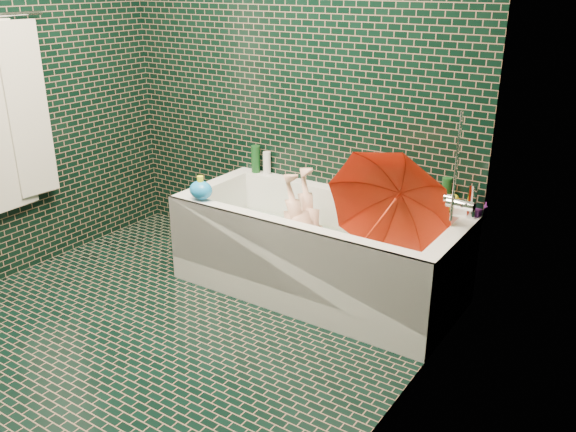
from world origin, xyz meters
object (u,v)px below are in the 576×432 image
Objects in this scene: child at (306,243)px; bath_toy at (201,190)px; umbrella at (381,219)px; rubber_duck at (448,204)px; bathtub at (317,259)px.

bath_toy reaches higher than child.
bath_toy is (-1.05, -0.29, 0.05)m from umbrella.
rubber_duck is (0.72, 0.37, 0.29)m from child.
bathtub is 11.38× the size of bath_toy.
bathtub is at bearing 117.41° from child.
rubber_duck is at bearing 26.79° from bath_toy.
bathtub is 1.93× the size of child.
rubber_duck reaches higher than bathtub.
bath_toy reaches higher than rubber_duck.
rubber_duck is (0.66, 0.35, 0.39)m from bathtub.
umbrella reaches higher than bath_toy.
rubber_duck is 1.45m from bath_toy.
bathtub is at bearing -179.74° from umbrella.
umbrella is 4.80× the size of bath_toy.
rubber_duck is at bearing 53.00° from umbrella.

